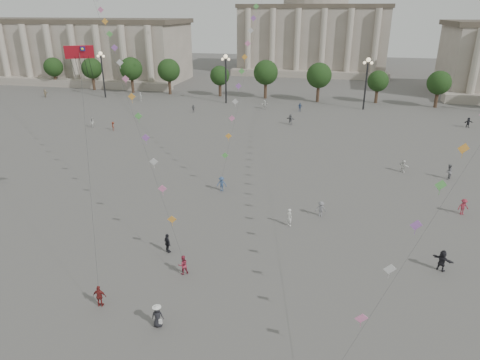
# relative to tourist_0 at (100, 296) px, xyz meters

# --- Properties ---
(ground) EXTENTS (360.00, 360.00, 0.00)m
(ground) POSITION_rel_tourist_0_xyz_m (5.98, 0.84, -0.84)
(ground) COLOR #54514F
(ground) RESTS_ON ground
(hall_west) EXTENTS (84.00, 26.22, 17.20)m
(hall_west) POSITION_rel_tourist_0_xyz_m (-69.02, 94.73, 7.59)
(hall_west) COLOR gray
(hall_west) RESTS_ON ground
(hall_central) EXTENTS (48.30, 34.30, 35.50)m
(hall_central) POSITION_rel_tourist_0_xyz_m (5.98, 130.06, 13.39)
(hall_central) COLOR gray
(hall_central) RESTS_ON ground
(tree_row) EXTENTS (137.12, 5.12, 8.00)m
(tree_row) POSITION_rel_tourist_0_xyz_m (5.98, 78.84, 4.55)
(tree_row) COLOR #37281B
(tree_row) RESTS_ON ground
(lamp_post_far_west) EXTENTS (2.00, 0.90, 10.65)m
(lamp_post_far_west) POSITION_rel_tourist_0_xyz_m (-39.02, 70.84, 6.51)
(lamp_post_far_west) COLOR #262628
(lamp_post_far_west) RESTS_ON ground
(lamp_post_mid_west) EXTENTS (2.00, 0.90, 10.65)m
(lamp_post_mid_west) POSITION_rel_tourist_0_xyz_m (-9.02, 70.84, 6.51)
(lamp_post_mid_west) COLOR #262628
(lamp_post_mid_west) RESTS_ON ground
(lamp_post_mid_east) EXTENTS (2.00, 0.90, 10.65)m
(lamp_post_mid_east) POSITION_rel_tourist_0_xyz_m (20.98, 70.84, 6.51)
(lamp_post_mid_east) COLOR #262628
(lamp_post_mid_east) RESTS_ON ground
(person_crowd_0) EXTENTS (1.11, 0.72, 1.75)m
(person_crowd_0) POSITION_rel_tourist_0_xyz_m (8.00, 66.18, 0.04)
(person_crowd_0) COLOR #395281
(person_crowd_0) RESTS_ON ground
(person_crowd_1) EXTENTS (1.07, 0.97, 1.78)m
(person_crowd_1) POSITION_rel_tourist_0_xyz_m (-27.07, 44.86, 0.05)
(person_crowd_1) COLOR silver
(person_crowd_1) RESTS_ON ground
(person_crowd_3) EXTENTS (1.71, 1.38, 1.83)m
(person_crowd_3) POSITION_rel_tourist_0_xyz_m (24.76, 10.25, 0.08)
(person_crowd_3) COLOR #232228
(person_crowd_3) RESTS_ON ground
(person_crowd_4) EXTENTS (1.70, 1.52, 1.88)m
(person_crowd_4) POSITION_rel_tourist_0_xyz_m (0.49, 66.78, 0.10)
(person_crowd_4) COLOR silver
(person_crowd_4) RESTS_ON ground
(person_crowd_6) EXTENTS (1.09, 0.64, 1.66)m
(person_crowd_6) POSITION_rel_tourist_0_xyz_m (14.68, 17.99, -0.01)
(person_crowd_6) COLOR slate
(person_crowd_6) RESTS_ON ground
(person_crowd_7) EXTENTS (1.38, 1.46, 1.64)m
(person_crowd_7) POSITION_rel_tourist_0_xyz_m (24.53, 33.41, -0.02)
(person_crowd_7) COLOR white
(person_crowd_7) RESTS_ON ground
(person_crowd_8) EXTENTS (1.27, 0.95, 1.74)m
(person_crowd_8) POSITION_rel_tourist_0_xyz_m (29.03, 21.67, 0.03)
(person_crowd_8) COLOR maroon
(person_crowd_8) RESTS_ON ground
(person_crowd_9) EXTENTS (1.73, 1.06, 1.78)m
(person_crowd_9) POSITION_rel_tourist_0_xyz_m (38.71, 59.76, 0.05)
(person_crowd_9) COLOR black
(person_crowd_9) RESTS_ON ground
(person_crowd_10) EXTENTS (0.75, 0.85, 1.95)m
(person_crowd_10) POSITION_rel_tourist_0_xyz_m (-28.86, 68.84, 0.14)
(person_crowd_10) COLOR beige
(person_crowd_10) RESTS_ON ground
(person_crowd_12) EXTENTS (1.84, 1.21, 1.90)m
(person_crowd_12) POSITION_rel_tourist_0_xyz_m (7.35, 54.83, 0.11)
(person_crowd_12) COLOR slate
(person_crowd_12) RESTS_ON ground
(person_crowd_13) EXTENTS (0.78, 0.76, 1.80)m
(person_crowd_13) POSITION_rel_tourist_0_xyz_m (11.77, 15.28, 0.06)
(person_crowd_13) COLOR silver
(person_crowd_13) RESTS_ON ground
(person_crowd_16) EXTENTS (0.96, 0.56, 1.53)m
(person_crowd_16) POSITION_rel_tourist_0_xyz_m (-13.33, 60.48, -0.07)
(person_crowd_16) COLOR #5D5E61
(person_crowd_16) RESTS_ON ground
(person_crowd_17) EXTENTS (1.06, 1.11, 1.51)m
(person_crowd_17) POSITION_rel_tourist_0_xyz_m (-22.48, 43.89, -0.08)
(person_crowd_17) COLOR brown
(person_crowd_17) RESTS_ON ground
(person_crowd_18) EXTENTS (0.81, 1.82, 1.89)m
(person_crowd_18) POSITION_rel_tourist_0_xyz_m (-53.18, 67.82, 0.11)
(person_crowd_18) COLOR gray
(person_crowd_18) RESTS_ON ground
(person_crowd_19) EXTENTS (1.09, 1.17, 1.93)m
(person_crowd_19) POSITION_rel_tourist_0_xyz_m (29.74, 32.08, 0.12)
(person_crowd_19) COLOR slate
(person_crowd_19) RESTS_ON ground
(tourist_0) EXTENTS (1.02, 0.51, 1.68)m
(tourist_0) POSITION_rel_tourist_0_xyz_m (0.00, 0.00, 0.00)
(tourist_0) COLOR maroon
(tourist_0) RESTS_ON ground
(tourist_1) EXTENTS (1.07, 1.03, 1.79)m
(tourist_1) POSITION_rel_tourist_0_xyz_m (2.00, 7.94, 0.06)
(tourist_1) COLOR black
(tourist_1) RESTS_ON ground
(kite_flyer_0) EXTENTS (1.02, 0.98, 1.65)m
(kite_flyer_0) POSITION_rel_tourist_0_xyz_m (4.43, 5.14, -0.01)
(kite_flyer_0) COLOR #9D2A40
(kite_flyer_0) RESTS_ON ground
(kite_flyer_1) EXTENTS (1.25, 0.84, 1.78)m
(kite_flyer_1) POSITION_rel_tourist_0_xyz_m (3.07, 22.09, 0.05)
(kite_flyer_1) COLOR #36507B
(kite_flyer_1) RESTS_ON ground
(hat_person) EXTENTS (0.87, 0.65, 1.69)m
(hat_person) POSITION_rel_tourist_0_xyz_m (4.87, -1.07, 0.01)
(hat_person) COLOR black
(hat_person) RESTS_ON ground
(dragon_kite) EXTENTS (3.37, 5.15, 18.04)m
(dragon_kite) POSITION_rel_tourist_0_xyz_m (-4.52, 8.62, 15.07)
(dragon_kite) COLOR #AA121F
(dragon_kite) RESTS_ON ground
(kite_train_west) EXTENTS (38.07, 49.18, 72.58)m
(kite_train_west) POSITION_rel_tourist_0_xyz_m (-15.71, 31.55, 19.56)
(kite_train_west) COLOR #3F3F3F
(kite_train_west) RESTS_ON ground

